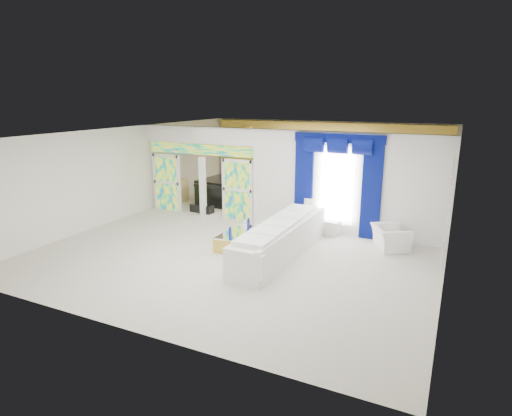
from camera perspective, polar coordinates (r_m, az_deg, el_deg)
The scene contains 22 objects.
floor at distance 12.77m, azimuth 1.12°, elevation -3.39°, with size 12.00×12.00×0.00m, color #B7AF9E.
dividing_wall at distance 12.63m, azimuth 11.99°, elevation 3.12°, with size 5.70×0.18×3.00m, color white.
dividing_header at distance 14.45m, azimuth -7.62°, elevation 9.65°, with size 4.30×0.18×0.55m, color white.
stained_panel_left at distance 15.51m, azimuth -11.82°, elevation 3.36°, with size 0.95×0.04×2.00m, color #994C3F.
stained_panel_right at distance 13.99m, azimuth -2.47°, elevation 2.44°, with size 0.95×0.04×2.00m, color #994C3F.
stained_transom at distance 14.50m, azimuth -7.55°, elevation 7.78°, with size 4.00×0.05×0.35m, color #994C3F.
window_pane at distance 12.61m, azimuth 10.76°, elevation 2.93°, with size 1.00×0.02×2.30m, color white.
blue_drape_left at distance 12.87m, azimuth 6.42°, elevation 3.11°, with size 0.55×0.10×2.80m, color #031449.
blue_drape_right at distance 12.38m, azimuth 15.18°, elevation 2.22°, with size 0.55×0.10×2.80m, color #031449.
blue_pelmet at distance 12.38m, azimuth 11.03°, elevation 9.12°, with size 2.60×0.12×0.25m, color #031449.
wall_mirror at distance 10.34m, azimuth 24.40°, elevation -0.16°, with size 0.04×2.70×1.90m, color white.
gold_curtains at distance 17.85m, azimuth 9.09°, elevation 6.58°, with size 9.70×0.12×2.90m, color gold.
white_sofa at distance 10.92m, azimuth 3.34°, elevation -4.40°, with size 0.89×4.16×0.79m, color white.
coffee_table at distance 11.79m, azimuth -2.20°, elevation -3.96°, with size 0.59×1.78×0.40m, color gold.
console_table at distance 12.93m, azimuth 8.40°, elevation -2.34°, with size 1.27×0.40×0.42m, color silver.
table_lamp at distance 12.88m, azimuth 7.21°, elevation -0.05°, with size 0.36×0.36×0.58m, color silver.
armchair at distance 11.95m, azimuth 17.51°, elevation -3.81°, with size 0.96×0.84×0.63m, color white.
grand_piano at distance 16.39m, azimuth -4.25°, elevation 2.35°, with size 1.43×1.87×0.94m, color black.
piano_bench at distance 15.14m, azimuth -7.24°, elevation -0.05°, with size 0.84×0.33×0.28m, color black.
tv_console at distance 16.91m, azimuth -10.32°, elevation 2.40°, with size 0.59×0.54×0.86m, color tan.
chandelier at distance 16.26m, azimuth -1.27°, elevation 10.06°, with size 0.60×0.60×0.60m, color gold.
decanters at distance 11.74m, azimuth -2.12°, elevation -2.60°, with size 0.14×1.13×0.20m.
Camera 1 is at (5.03, -11.05, 3.97)m, focal length 29.93 mm.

